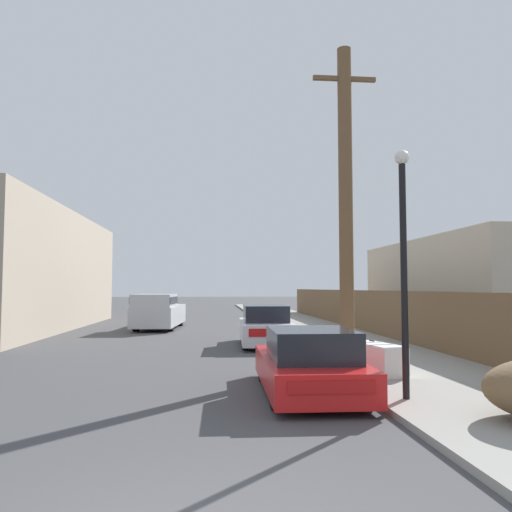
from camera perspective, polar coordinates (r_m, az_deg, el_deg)
sidewalk_curb at (r=27.77m, az=5.21°, el=-7.76°), size 4.20×63.00×0.12m
discarded_fridge at (r=11.95m, az=13.66°, el=-11.29°), size 0.98×1.69×0.69m
parked_sports_car_red at (r=9.97m, az=6.08°, el=-12.21°), size 1.85×4.19×1.28m
car_parked_mid at (r=17.98m, az=1.04°, el=-8.08°), size 1.86×4.20×1.44m
pickup_truck at (r=25.49m, az=-11.10°, el=-6.24°), size 2.33×5.67×1.75m
utility_pole at (r=14.22m, az=10.22°, el=6.49°), size 1.80×0.39×8.73m
street_lamp at (r=9.28m, az=16.51°, el=0.47°), size 0.26×0.26×4.43m
wooden_fence at (r=23.60m, az=11.97°, el=-6.07°), size 0.08×34.17×1.83m
building_left_block at (r=27.72m, az=-26.81°, el=-1.50°), size 7.00×17.93×5.82m
building_right_house at (r=25.31m, az=23.73°, el=-3.18°), size 6.00×13.04×4.27m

